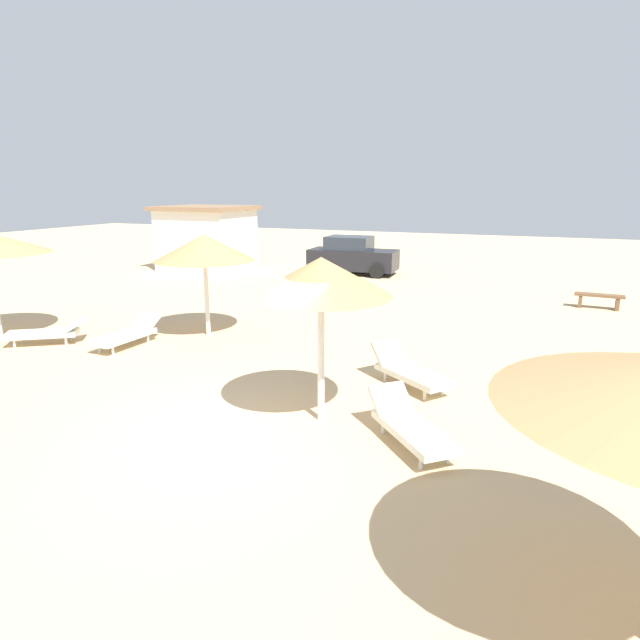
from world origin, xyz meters
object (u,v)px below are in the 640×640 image
lounger_1 (410,425)px  lounger_6 (408,371)px  lounger_4 (128,334)px  bench_0 (599,298)px  parasol_1 (321,277)px  parasol_4 (204,248)px  parked_car (352,256)px  beach_cabana (207,237)px  lounger_7 (48,332)px

lounger_1 → lounger_6: size_ratio=0.97×
lounger_4 → bench_0: size_ratio=1.27×
lounger_1 → lounger_6: bearing=103.8°
parasol_1 → bench_0: parasol_1 is taller
parasol_4 → lounger_6: parasol_4 is taller
parked_car → beach_cabana: size_ratio=0.98×
parked_car → parasol_4: bearing=-90.6°
lounger_4 → lounger_6: 7.22m
parasol_4 → parked_car: (0.12, 11.56, -1.55)m
lounger_4 → lounger_7: 2.11m
parasol_1 → parasol_4: parasol_1 is taller
parasol_1 → lounger_1: size_ratio=1.55×
lounger_4 → beach_cabana: bearing=115.2°
lounger_6 → parked_car: 14.52m
parasol_4 → parked_car: parasol_4 is taller
parasol_1 → lounger_6: 3.24m
parasol_4 → bench_0: size_ratio=1.79×
parasol_4 → parked_car: size_ratio=0.67×
bench_0 → parked_car: size_ratio=0.37×
lounger_1 → lounger_4: 8.25m
lounger_6 → parasol_1: bearing=-114.8°
parasol_1 → lounger_7: bearing=168.9°
parasol_1 → bench_0: 12.89m
lounger_1 → lounger_4: size_ratio=0.95×
lounger_7 → bench_0: size_ratio=1.27×
lounger_6 → beach_cabana: (-12.87, 12.09, 1.21)m
parasol_1 → bench_0: (5.15, 11.62, -2.15)m
parasol_1 → beach_cabana: 18.58m
parasol_4 → lounger_7: 4.52m
parasol_1 → bench_0: size_ratio=1.86×
bench_0 → lounger_7: bearing=-143.2°
parasol_4 → beach_cabana: beach_cabana is taller
lounger_4 → bench_0: bearing=39.4°
bench_0 → parked_car: (-9.96, 3.86, 0.48)m
lounger_6 → bench_0: size_ratio=1.24×
parasol_4 → beach_cabana: 12.49m
lounger_7 → lounger_4: bearing=18.0°
lounger_6 → parked_car: (-5.81, 13.30, 0.50)m
parked_car → bench_0: bearing=-21.2°
parasol_4 → lounger_6: bearing=-16.3°
parasol_4 → lounger_4: parasol_4 is taller
beach_cabana → lounger_4: bearing=-64.8°
lounger_6 → lounger_7: (-9.23, -0.56, -0.01)m
parked_car → lounger_6: bearing=-66.4°
lounger_6 → bench_0: (4.14, 9.44, 0.02)m
lounger_6 → bench_0: lounger_6 is taller
parasol_1 → lounger_4: parasol_1 is taller
parked_car → beach_cabana: 7.20m
parasol_1 → lounger_4: (-6.21, 2.27, -2.18)m
lounger_1 → lounger_6: 2.56m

